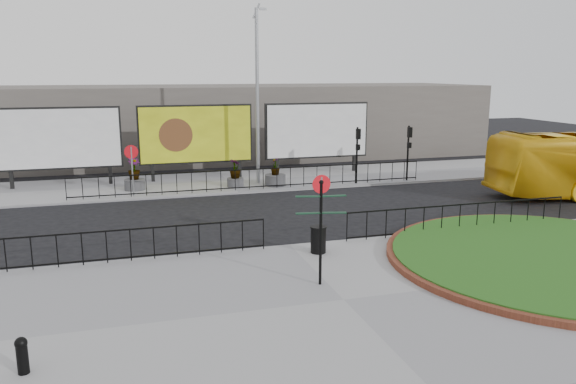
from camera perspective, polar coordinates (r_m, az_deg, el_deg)
name	(u,v)px	position (r m, az deg, el deg)	size (l,w,h in m)	color
ground	(290,248)	(19.52, 0.16, -5.68)	(90.00, 90.00, 0.00)	black
pavement_near	(344,302)	(15.07, 5.67, -11.04)	(30.00, 10.00, 0.12)	gray
pavement_far	(227,182)	(30.85, -6.18, 1.03)	(44.00, 6.00, 0.12)	gray
brick_edge	(553,258)	(19.68, 25.34, -6.10)	(10.40, 10.40, 0.18)	brown
grass_lawn	(553,258)	(19.68, 25.34, -6.04)	(10.00, 10.00, 0.22)	#295015
railing_near_left	(107,247)	(18.32, -17.95, -5.31)	(10.00, 0.10, 1.10)	black
railing_near_right	(460,218)	(21.76, 17.05, -2.51)	(9.00, 0.10, 1.10)	black
railing_far	(256,179)	(28.33, -3.24, 1.34)	(18.00, 0.10, 1.10)	black
speed_sign_far	(132,159)	(27.52, -15.60, 3.22)	(0.64, 0.07, 2.47)	gray
speed_sign_near	(321,194)	(18.96, 3.40, -0.24)	(0.64, 0.07, 2.47)	gray
billboard_left	(59,139)	(31.14, -22.26, 5.02)	(6.20, 0.31, 4.10)	black
billboard_mid	(196,135)	(31.20, -9.33, 5.78)	(6.20, 0.31, 4.10)	black
billboard_right	(317,131)	(32.79, 2.96, 6.23)	(6.20, 0.31, 4.10)	black
lamp_post	(257,94)	(29.63, -3.13, 9.91)	(0.74, 0.18, 9.23)	gray
signal_pole_a	(357,147)	(29.85, 7.07, 4.60)	(0.22, 0.26, 3.00)	black
signal_pole_b	(409,145)	(31.16, 12.17, 4.73)	(0.22, 0.26, 3.00)	black
building_backdrop	(201,122)	(40.31, -8.82, 7.07)	(40.00, 10.00, 5.00)	#5F5853
fingerpost_sign	(321,222)	(15.45, 3.35, -3.09)	(1.40, 0.47, 2.99)	black
bollard	(22,354)	(12.63, -25.41, -14.62)	(0.25, 0.25, 0.77)	black
litter_bin	(318,239)	(18.53, 3.10, -4.82)	(0.54, 0.54, 0.90)	black
planter_a	(134,178)	(29.29, -15.34, 1.40)	(1.03, 1.03, 1.63)	#4C4C4F
planter_b	(235,176)	(29.14, -5.39, 1.68)	(0.86, 0.86, 1.46)	#4C4C4F
planter_c	(275,177)	(29.37, -1.30, 1.57)	(1.09, 1.09, 1.46)	#4C4C4F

